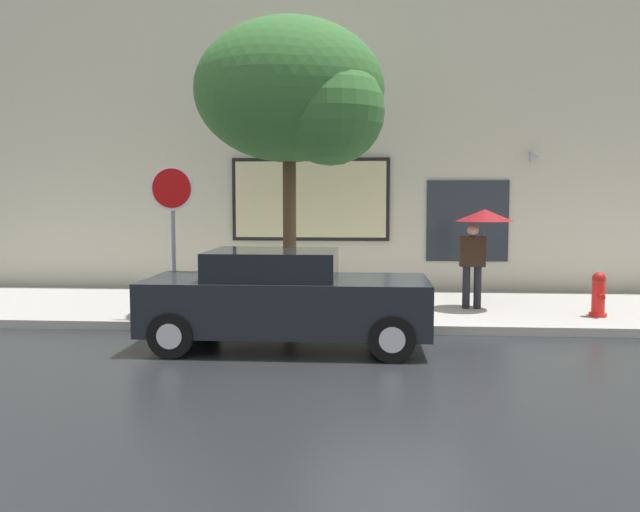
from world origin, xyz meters
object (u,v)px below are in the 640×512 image
street_tree (297,95)px  pedestrian_with_umbrella (481,228)px  fire_hydrant (598,295)px  parked_car (285,299)px  stop_sign (172,211)px

street_tree → pedestrian_with_umbrella: bearing=13.0°
fire_hydrant → pedestrian_with_umbrella: (-1.91, 0.68, 1.12)m
pedestrian_with_umbrella → street_tree: (-3.32, -0.77, 2.33)m
fire_hydrant → street_tree: size_ratio=0.15×
parked_car → street_tree: 3.83m
fire_hydrant → street_tree: street_tree is taller
parked_car → street_tree: size_ratio=0.80×
street_tree → stop_sign: street_tree is taller
stop_sign → pedestrian_with_umbrella: bearing=15.0°
parked_car → fire_hydrant: 5.62m
parked_car → fire_hydrant: size_ratio=5.29×
pedestrian_with_umbrella → parked_car: bearing=-140.0°
parked_car → street_tree: bearing=90.8°
parked_car → fire_hydrant: (5.21, 2.09, -0.19)m
pedestrian_with_umbrella → stop_sign: size_ratio=0.71×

